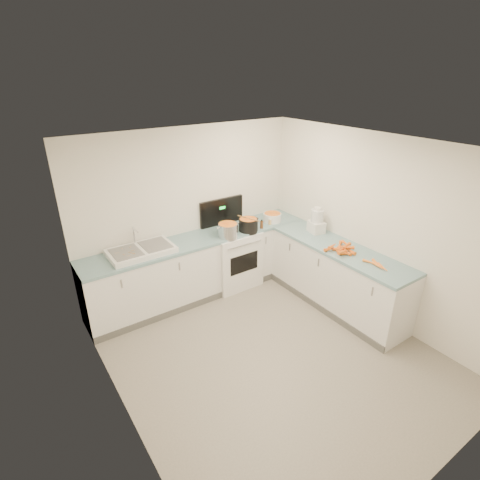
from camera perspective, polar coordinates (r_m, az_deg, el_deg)
floor at (r=4.84m, az=4.67°, el=-16.84°), size 3.50×4.00×0.00m
ceiling at (r=3.70m, az=6.02°, el=13.57°), size 3.50×4.00×0.00m
wall_back at (r=5.66m, az=-7.71°, el=4.25°), size 3.50×0.00×2.50m
wall_front at (r=3.16m, az=30.15°, el=-17.60°), size 3.50×0.00×2.50m
wall_left at (r=3.44m, az=-18.40°, el=-11.45°), size 0.00×4.00×2.50m
wall_right at (r=5.32m, az=19.97°, el=1.58°), size 0.00×4.00×2.50m
counter_back at (r=5.74m, az=-5.89°, el=-3.91°), size 3.50×0.62×0.94m
counter_right at (r=5.60m, az=14.55°, el=-5.42°), size 0.62×2.20×0.94m
stove at (r=5.98m, az=-1.21°, el=-2.52°), size 0.76×0.65×1.36m
sink at (r=5.20m, az=-14.82°, el=-1.58°), size 0.86×0.52×0.31m
steel_pot at (r=5.52m, az=-1.86°, el=1.44°), size 0.38×0.38×0.22m
black_pot at (r=5.72m, az=1.28°, el=2.25°), size 0.38×0.38×0.21m
wooden_spoon at (r=5.67m, az=1.29°, el=3.32°), size 0.14×0.39×0.02m
mixing_bowl at (r=6.10m, az=4.94°, el=3.48°), size 0.31×0.31×0.14m
extract_bottle at (r=5.81m, az=3.31°, el=2.34°), size 0.05×0.05×0.12m
spice_jar at (r=5.98m, az=4.59°, el=2.77°), size 0.05×0.05×0.08m
food_processor at (r=5.74m, az=11.61°, el=2.75°), size 0.24×0.27×0.40m
carrot_pile at (r=5.27m, az=15.32°, el=-1.27°), size 0.45×0.40×0.09m
peeled_carrots at (r=5.02m, az=20.12°, el=-3.53°), size 0.15×0.37×0.04m
peelings at (r=5.10m, az=-16.96°, el=-1.87°), size 0.25×0.28×0.01m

